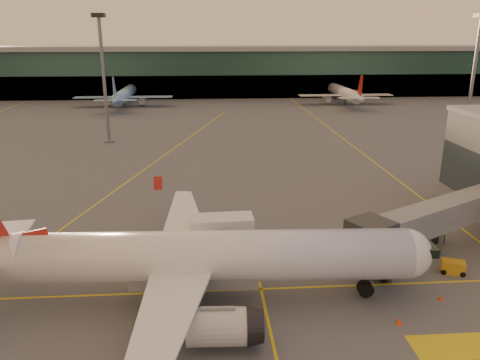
{
  "coord_description": "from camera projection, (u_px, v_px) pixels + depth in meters",
  "views": [
    {
      "loc": [
        0.48,
        -31.64,
        21.77
      ],
      "look_at": [
        4.33,
        21.72,
        5.0
      ],
      "focal_mm": 35.0,
      "sensor_mm": 36.0,
      "label": 1
    }
  ],
  "objects": [
    {
      "name": "ground",
      "position": [
        205.0,
        325.0,
        36.59
      ],
      "size": [
        600.0,
        600.0,
        0.0
      ],
      "primitive_type": "plane",
      "color": "#4C4F54",
      "rests_on": "ground"
    },
    {
      "name": "taxi_markings",
      "position": [
        161.0,
        169.0,
        78.43
      ],
      "size": [
        100.12,
        173.0,
        0.01
      ],
      "color": "yellow",
      "rests_on": "ground"
    },
    {
      "name": "terminal",
      "position": [
        204.0,
        71.0,
        168.92
      ],
      "size": [
        400.0,
        20.0,
        17.6
      ],
      "color": "#19382D",
      "rests_on": "ground"
    },
    {
      "name": "mast_west_near",
      "position": [
        103.0,
        70.0,
        93.59
      ],
      "size": [
        2.4,
        2.4,
        25.6
      ],
      "color": "slate",
      "rests_on": "ground"
    },
    {
      "name": "mast_east_near",
      "position": [
        474.0,
        69.0,
        94.92
      ],
      "size": [
        2.4,
        2.4,
        25.6
      ],
      "color": "slate",
      "rests_on": "ground"
    },
    {
      "name": "distant_aircraft_row",
      "position": [
        239.0,
        105.0,
        149.64
      ],
      "size": [
        350.0,
        34.0,
        13.0
      ],
      "color": "#7FADD5",
      "rests_on": "ground"
    },
    {
      "name": "main_airplane",
      "position": [
        192.0,
        259.0,
        38.59
      ],
      "size": [
        40.89,
        36.79,
        12.34
      ],
      "rotation": [
        0.0,
        0.0,
        -0.04
      ],
      "color": "white",
      "rests_on": "ground"
    },
    {
      "name": "jet_bridge",
      "position": [
        453.0,
        213.0,
        47.76
      ],
      "size": [
        23.74,
        14.98,
        6.03
      ],
      "color": "slate",
      "rests_on": "ground"
    },
    {
      "name": "catering_truck",
      "position": [
        223.0,
        236.0,
        46.03
      ],
      "size": [
        6.26,
        3.0,
        4.77
      ],
      "rotation": [
        0.0,
        0.0,
        0.04
      ],
      "color": "red",
      "rests_on": "ground"
    },
    {
      "name": "gpu_cart",
      "position": [
        453.0,
        267.0,
        44.31
      ],
      "size": [
        2.45,
        1.95,
        1.25
      ],
      "rotation": [
        0.0,
        0.0,
        -0.36
      ],
      "color": "#C58B18",
      "rests_on": "ground"
    },
    {
      "name": "pushback_tug",
      "position": [
        428.0,
        236.0,
        51.09
      ],
      "size": [
        3.04,
        1.68,
        1.55
      ],
      "rotation": [
        0.0,
        0.0,
        0.01
      ],
      "color": "black",
      "rests_on": "ground"
    },
    {
      "name": "cone_nose",
      "position": [
        441.0,
        297.0,
        39.93
      ],
      "size": [
        0.42,
        0.42,
        0.53
      ],
      "color": "#E93F0C",
      "rests_on": "ground"
    },
    {
      "name": "cone_wing_left",
      "position": [
        202.0,
        223.0,
        55.59
      ],
      "size": [
        0.45,
        0.45,
        0.57
      ],
      "color": "#E93F0C",
      "rests_on": "ground"
    },
    {
      "name": "cone_fwd",
      "position": [
        399.0,
        321.0,
        36.54
      ],
      "size": [
        0.48,
        0.48,
        0.61
      ],
      "color": "#E93F0C",
      "rests_on": "ground"
    }
  ]
}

